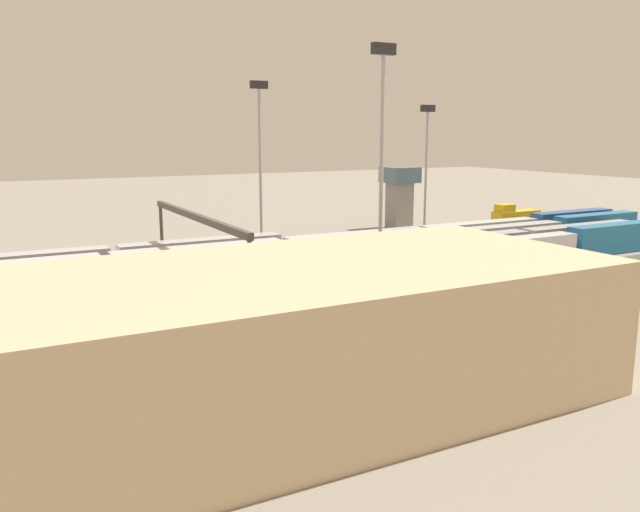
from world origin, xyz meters
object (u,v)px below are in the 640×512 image
object	(u,v)px
light_mast_2	(260,143)
train_on_track_5	(351,270)
train_on_track_3	(292,258)
control_tower	(400,192)
train_on_track_6	(230,295)
train_on_track_4	(394,256)
maintenance_shed	(293,337)
train_on_track_0	(515,219)
signal_gantry	(197,223)
light_mast_0	(427,152)
light_mast_1	(382,141)
train_on_track_1	(114,260)
train_on_track_2	(349,245)

from	to	relation	value
light_mast_2	train_on_track_5	bearing A→B (deg)	89.12
train_on_track_3	light_mast_2	world-z (taller)	light_mast_2
light_mast_2	control_tower	distance (m)	35.87
train_on_track_6	light_mast_2	bearing A→B (deg)	-118.02
train_on_track_4	maintenance_shed	size ratio (longest dim) A/B	2.15
train_on_track_5	train_on_track_0	world-z (taller)	train_on_track_0
train_on_track_6	signal_gantry	size ratio (longest dim) A/B	1.90
signal_gantry	train_on_track_0	bearing A→B (deg)	-167.54
light_mast_0	light_mast_1	xyz separation A→B (m)	(32.45, 34.45, 2.48)
light_mast_1	train_on_track_5	bearing A→B (deg)	-94.15
light_mast_0	control_tower	distance (m)	13.41
signal_gantry	control_tower	world-z (taller)	control_tower
train_on_track_3	train_on_track_4	world-z (taller)	train_on_track_3
maintenance_shed	control_tower	size ratio (longest dim) A/B	3.73
train_on_track_1	light_mast_2	xyz separation A→B (m)	(-24.83, -8.77, 14.87)
train_on_track_0	train_on_track_1	size ratio (longest dim) A/B	0.21
signal_gantry	train_on_track_1	bearing A→B (deg)	-50.32
train_on_track_5	light_mast_0	distance (m)	44.06
train_on_track_1	light_mast_2	size ratio (longest dim) A/B	1.79
maintenance_shed	train_on_track_5	bearing A→B (deg)	-127.36
train_on_track_4	light_mast_1	size ratio (longest dim) A/B	3.44
light_mast_1	signal_gantry	bearing A→B (deg)	-47.65
train_on_track_5	light_mast_2	xyz separation A→B (m)	(-0.44, -28.77, 14.83)
train_on_track_6	train_on_track_2	world-z (taller)	same
train_on_track_6	signal_gantry	xyz separation A→B (m)	(-1.44, -15.00, 5.54)
maintenance_shed	light_mast_2	bearing A→B (deg)	-111.12
light_mast_1	light_mast_2	xyz separation A→B (m)	(-0.96, -35.86, -0.78)
light_mast_1	maintenance_shed	world-z (taller)	light_mast_1
train_on_track_6	control_tower	xyz separation A→B (m)	(-51.24, -42.86, 4.92)
train_on_track_4	train_on_track_2	world-z (taller)	train_on_track_2
light_mast_0	light_mast_1	distance (m)	47.39
signal_gantry	maintenance_shed	distance (m)	38.78
train_on_track_5	train_on_track_6	xyz separation A→B (m)	(17.53, 5.00, 0.05)
train_on_track_6	light_mast_2	distance (m)	41.01
light_mast_2	control_tower	world-z (taller)	light_mast_2
train_on_track_6	train_on_track_2	distance (m)	32.90
train_on_track_1	light_mast_1	world-z (taller)	light_mast_1
train_on_track_3	maintenance_shed	size ratio (longest dim) A/B	3.12
train_on_track_3	train_on_track_5	bearing A→B (deg)	107.67
train_on_track_1	light_mast_0	bearing A→B (deg)	-172.55
control_tower	train_on_track_5	bearing A→B (deg)	48.32
train_on_track_0	maintenance_shed	bearing A→B (deg)	35.98
train_on_track_3	light_mast_1	size ratio (longest dim) A/B	5.00
train_on_track_5	light_mast_0	bearing A→B (deg)	-139.41
signal_gantry	control_tower	size ratio (longest dim) A/B	2.93
train_on_track_6	light_mast_0	xyz separation A→B (m)	(-49.47, -32.36, 13.07)
train_on_track_2	light_mast_1	world-z (taller)	light_mast_1
train_on_track_4	control_tower	bearing A→B (deg)	-126.03
train_on_track_1	signal_gantry	size ratio (longest dim) A/B	1.35
train_on_track_3	train_on_track_4	xyz separation A→B (m)	(-12.99, 5.00, -0.06)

